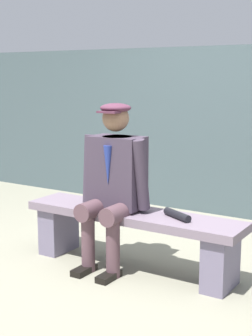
% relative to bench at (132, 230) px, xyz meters
% --- Properties ---
extents(ground_plane, '(30.00, 30.00, 0.00)m').
position_rel_bench_xyz_m(ground_plane, '(0.00, 0.00, -0.33)').
color(ground_plane, gray).
extents(bench, '(1.88, 0.42, 0.48)m').
position_rel_bench_xyz_m(bench, '(0.00, 0.00, 0.00)').
color(bench, slate).
rests_on(bench, ground).
extents(seated_man, '(0.61, 0.56, 1.35)m').
position_rel_bench_xyz_m(seated_man, '(0.14, 0.05, 0.42)').
color(seated_man, '#3D3241').
rests_on(seated_man, ground).
extents(rolled_magazine, '(0.28, 0.18, 0.06)m').
position_rel_bench_xyz_m(rolled_magazine, '(-0.41, 0.00, 0.18)').
color(rolled_magazine, black).
rests_on(rolled_magazine, bench).
extents(stadium_wall, '(12.00, 0.24, 1.89)m').
position_rel_bench_xyz_m(stadium_wall, '(0.00, -2.02, 0.62)').
color(stadium_wall, '#435358').
rests_on(stadium_wall, ground).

